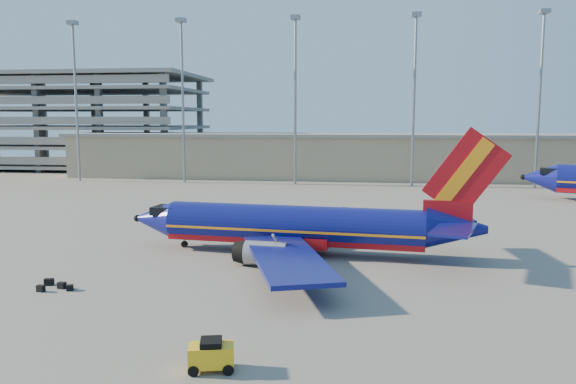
# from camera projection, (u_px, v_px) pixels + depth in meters

# --- Properties ---
(ground) EXTENTS (220.00, 220.00, 0.00)m
(ground) POSITION_uv_depth(u_px,v_px,m) (290.00, 240.00, 52.27)
(ground) COLOR slate
(ground) RESTS_ON ground
(terminal_building) EXTENTS (122.00, 16.00, 8.50)m
(terminal_building) POSITION_uv_depth(u_px,v_px,m) (380.00, 156.00, 107.45)
(terminal_building) COLOR gray
(terminal_building) RESTS_ON ground
(parking_garage) EXTENTS (62.00, 32.00, 21.40)m
(parking_garage) POSITION_uv_depth(u_px,v_px,m) (69.00, 117.00, 131.64)
(parking_garage) COLOR slate
(parking_garage) RESTS_ON ground
(light_mast_row) EXTENTS (101.60, 1.60, 28.65)m
(light_mast_row) POSITION_uv_depth(u_px,v_px,m) (354.00, 82.00, 94.61)
(light_mast_row) COLOR gray
(light_mast_row) RESTS_ON ground
(aircraft_main) EXTENTS (31.39, 30.07, 10.64)m
(aircraft_main) POSITION_uv_depth(u_px,v_px,m) (302.00, 227.00, 46.62)
(aircraft_main) COLOR navy
(aircraft_main) RESTS_ON ground
(baggage_tug) EXTENTS (2.22, 1.61, 1.45)m
(baggage_tug) POSITION_uv_depth(u_px,v_px,m) (211.00, 354.00, 25.00)
(baggage_tug) COLOR yellow
(baggage_tug) RESTS_ON ground
(luggage_pile) EXTENTS (2.64, 1.89, 0.46)m
(luggage_pile) POSITION_uv_depth(u_px,v_px,m) (55.00, 285.00, 37.26)
(luggage_pile) COLOR black
(luggage_pile) RESTS_ON ground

